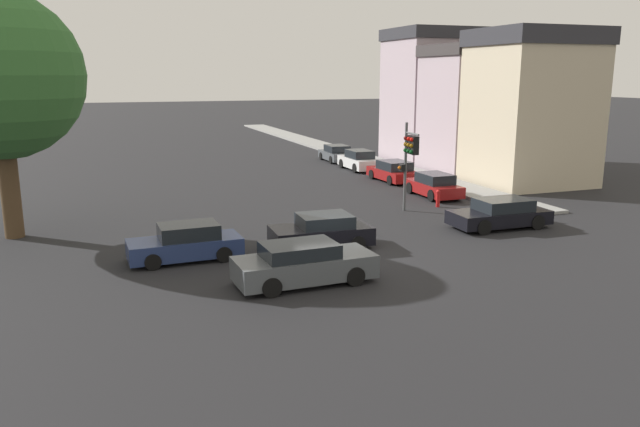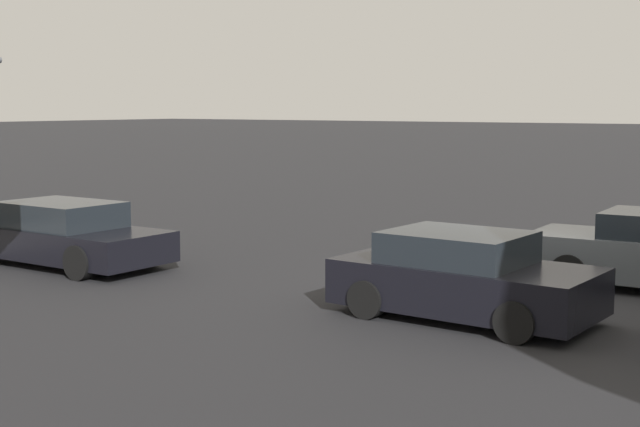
{
  "view_description": "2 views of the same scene",
  "coord_description": "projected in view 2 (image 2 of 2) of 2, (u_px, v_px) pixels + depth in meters",
  "views": [
    {
      "loc": [
        -8.15,
        -20.93,
        6.84
      ],
      "look_at": [
        0.4,
        2.6,
        1.28
      ],
      "focal_mm": 35.0,
      "sensor_mm": 36.0,
      "label": 1
    },
    {
      "loc": [
        -5.53,
        14.63,
        3.33
      ],
      "look_at": [
        2.56,
        2.64,
        1.56
      ],
      "focal_mm": 50.0,
      "sensor_mm": 36.0,
      "label": 2
    }
  ],
  "objects": [
    {
      "name": "crossing_car_0",
      "position": [
        66.0,
        235.0,
        18.51
      ],
      "size": [
        4.58,
        2.07,
        1.33
      ],
      "rotation": [
        0.0,
        0.0,
        3.13
      ],
      "color": "black",
      "rests_on": "ground_plane"
    },
    {
      "name": "ground_plane",
      "position": [
        526.0,
        297.0,
        15.51
      ],
      "size": [
        300.0,
        300.0,
        0.0
      ],
      "primitive_type": "plane",
      "color": "black"
    },
    {
      "name": "crossing_car_2",
      "position": [
        464.0,
        277.0,
        13.92
      ],
      "size": [
        4.1,
        2.18,
        1.36
      ],
      "rotation": [
        0.0,
        0.0,
        3.1
      ],
      "color": "black",
      "rests_on": "ground_plane"
    }
  ]
}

